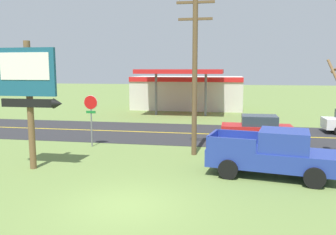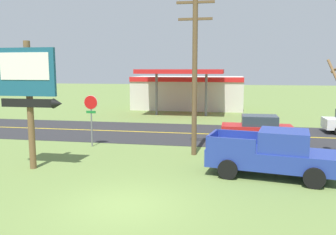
# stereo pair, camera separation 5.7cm
# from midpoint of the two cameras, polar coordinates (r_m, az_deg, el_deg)

# --- Properties ---
(ground_plane) EXTENTS (180.00, 180.00, 0.00)m
(ground_plane) POSITION_cam_midpoint_polar(r_m,az_deg,el_deg) (11.69, -7.16, -14.24)
(ground_plane) COLOR olive
(road_asphalt) EXTENTS (140.00, 8.00, 0.02)m
(road_asphalt) POSITION_cam_midpoint_polar(r_m,az_deg,el_deg) (23.94, 2.22, -2.61)
(road_asphalt) COLOR #2B2B2D
(road_asphalt) RESTS_ON ground
(road_centre_line) EXTENTS (126.00, 0.20, 0.01)m
(road_centre_line) POSITION_cam_midpoint_polar(r_m,az_deg,el_deg) (23.94, 2.22, -2.58)
(road_centre_line) COLOR gold
(road_centre_line) RESTS_ON road_asphalt
(motel_sign) EXTENTS (2.97, 0.54, 5.62)m
(motel_sign) POSITION_cam_midpoint_polar(r_m,az_deg,el_deg) (16.03, -21.96, 5.01)
(motel_sign) COLOR brown
(motel_sign) RESTS_ON ground
(stop_sign) EXTENTS (0.80, 0.08, 2.95)m
(stop_sign) POSITION_cam_midpoint_polar(r_m,az_deg,el_deg) (20.04, -12.52, 0.97)
(stop_sign) COLOR slate
(stop_sign) RESTS_ON ground
(utility_pole) EXTENTS (1.88, 0.26, 8.16)m
(utility_pole) POSITION_cam_midpoint_polar(r_m,az_deg,el_deg) (17.55, 4.53, 7.83)
(utility_pole) COLOR brown
(utility_pole) RESTS_ON ground
(gas_station) EXTENTS (12.00, 11.50, 4.40)m
(gas_station) POSITION_cam_midpoint_polar(r_m,az_deg,el_deg) (38.75, 3.40, 4.32)
(gas_station) COLOR beige
(gas_station) RESTS_ON ground
(pickup_blue_parked_on_lawn) EXTENTS (5.46, 2.90, 1.96)m
(pickup_blue_parked_on_lawn) POSITION_cam_midpoint_polar(r_m,az_deg,el_deg) (14.91, 17.10, -5.73)
(pickup_blue_parked_on_lawn) COLOR #233893
(pickup_blue_parked_on_lawn) RESTS_ON ground
(car_red_near_lane) EXTENTS (4.20, 2.00, 1.64)m
(car_red_near_lane) POSITION_cam_midpoint_polar(r_m,az_deg,el_deg) (21.66, 14.61, -1.78)
(car_red_near_lane) COLOR red
(car_red_near_lane) RESTS_ON ground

